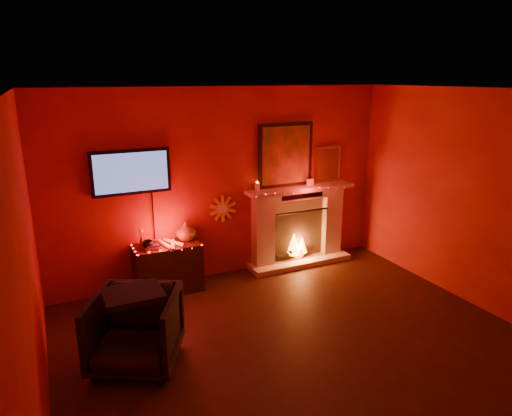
{
  "coord_description": "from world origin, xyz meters",
  "views": [
    {
      "loc": [
        -2.3,
        -3.39,
        2.82
      ],
      "look_at": [
        0.11,
        1.7,
        1.19
      ],
      "focal_mm": 32.0,
      "sensor_mm": 36.0,
      "label": 1
    }
  ],
  "objects": [
    {
      "name": "room",
      "position": [
        0.0,
        0.0,
        1.35
      ],
      "size": [
        5.0,
        5.0,
        5.0
      ],
      "color": "black",
      "rests_on": "ground"
    },
    {
      "name": "tv",
      "position": [
        -1.3,
        2.45,
        1.65
      ],
      "size": [
        1.0,
        0.07,
        1.24
      ],
      "color": "black",
      "rests_on": "room"
    },
    {
      "name": "console_table",
      "position": [
        -0.93,
        2.26,
        0.38
      ],
      "size": [
        0.88,
        0.51,
        0.94
      ],
      "color": "black",
      "rests_on": "floor"
    },
    {
      "name": "fireplace",
      "position": [
        1.14,
        2.39,
        0.72
      ],
      "size": [
        1.72,
        0.4,
        2.18
      ],
      "color": "beige",
      "rests_on": "floor"
    },
    {
      "name": "sunburst_clock",
      "position": [
        -0.05,
        2.48,
        1.0
      ],
      "size": [
        0.4,
        0.03,
        0.4
      ],
      "color": "gold",
      "rests_on": "room"
    },
    {
      "name": "armchair",
      "position": [
        -1.66,
        0.78,
        0.39
      ],
      "size": [
        1.12,
        1.13,
        0.77
      ],
      "primitive_type": "imported",
      "rotation": [
        0.0,
        0.0,
        -0.47
      ],
      "color": "black",
      "rests_on": "floor"
    }
  ]
}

